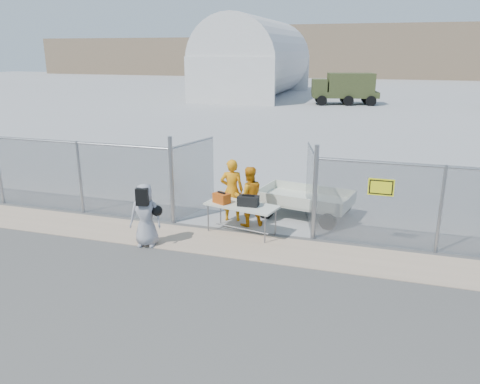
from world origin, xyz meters
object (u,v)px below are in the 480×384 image
(security_worker_left, at_px, (232,190))
(utility_trailer, at_px, (305,203))
(visitor, at_px, (146,215))
(security_worker_right, at_px, (249,196))
(folding_table, at_px, (242,219))

(security_worker_left, relative_size, utility_trailer, 0.53)
(security_worker_left, height_order, visitor, security_worker_left)
(security_worker_right, xyz_separation_m, utility_trailer, (1.39, 1.23, -0.43))
(folding_table, relative_size, visitor, 1.20)
(security_worker_right, xyz_separation_m, visitor, (-2.07, -2.11, -0.05))
(security_worker_right, bearing_deg, utility_trailer, -168.33)
(utility_trailer, bearing_deg, security_worker_left, -142.16)
(folding_table, bearing_deg, security_worker_left, 134.60)
(folding_table, relative_size, security_worker_right, 1.13)
(visitor, xyz_separation_m, utility_trailer, (3.46, 3.34, -0.39))
(security_worker_left, relative_size, visitor, 1.13)
(security_worker_left, xyz_separation_m, utility_trailer, (1.96, 1.00, -0.49))
(visitor, bearing_deg, security_worker_right, 32.64)
(security_worker_right, distance_m, visitor, 2.96)
(folding_table, bearing_deg, utility_trailer, 65.12)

